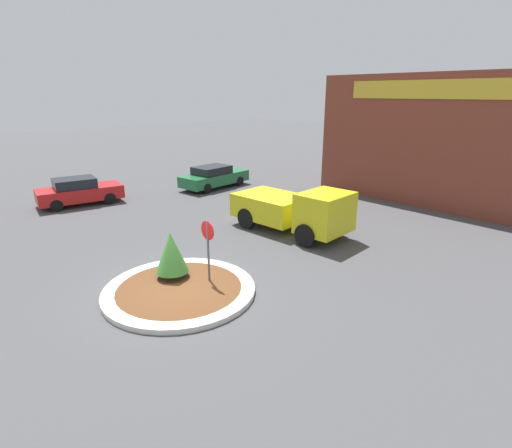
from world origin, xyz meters
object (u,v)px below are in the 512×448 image
Objects in this scene: parked_sedan_red at (79,191)px; parked_sedan_green at (214,177)px; stop_sign at (208,242)px; utility_truck at (293,210)px.

parked_sedan_green is at bearing -3.09° from parked_sedan_red.
parked_sedan_red is (-12.54, 0.63, -0.72)m from stop_sign.
parked_sedan_red is at bearing 161.41° from parked_sedan_green.
parked_sedan_green is at bearing 141.99° from stop_sign.
parked_sedan_red is at bearing 177.12° from stop_sign.
stop_sign is at bearing -83.32° from parked_sedan_red.
stop_sign is 0.45× the size of parked_sedan_green.
utility_truck is 1.19× the size of parked_sedan_red.
stop_sign reaches higher than utility_truck.
stop_sign is at bearing -133.94° from parked_sedan_green.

